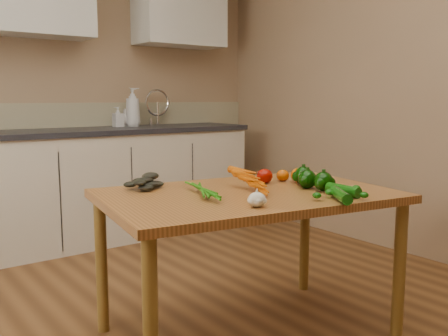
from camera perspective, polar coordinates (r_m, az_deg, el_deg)
The scene contains 17 objects.
room at distance 2.15m, azimuth -1.92°, elevation 10.87°, with size 4.04×5.04×2.64m.
counter_run at distance 4.10m, azimuth -15.68°, elevation -1.88°, with size 2.84×0.64×1.14m.
table at distance 2.33m, azimuth 2.70°, elevation -4.64°, with size 1.44×1.06×0.71m.
soap_bottle_a at distance 4.34m, azimuth -10.40°, elevation 6.86°, with size 0.13×0.13×0.33m, color silver.
soap_bottle_b at distance 4.29m, azimuth -12.02°, elevation 5.74°, with size 0.08×0.08×0.17m, color silver.
soap_bottle_c at distance 4.36m, azimuth -11.23°, elevation 5.68°, with size 0.12×0.12×0.15m, color silver.
carrot_bunch at distance 2.30m, azimuth 1.44°, elevation -2.00°, with size 0.25×0.19×0.07m, color #C65404, non-canonical shape.
leafy_greens at distance 2.39m, azimuth -8.92°, elevation -1.39°, with size 0.19×0.17×0.09m, color black, non-canonical shape.
garlic_bulb at distance 2.00m, azimuth 3.79°, elevation -3.62°, with size 0.07×0.07×0.06m, color silver.
pepper_a at distance 2.44m, azimuth 9.50°, elevation -1.27°, with size 0.09×0.09×0.09m, color black.
pepper_b at distance 2.53m, azimuth 9.06°, elevation -0.88°, with size 0.09×0.09×0.09m, color black.
pepper_c at distance 2.38m, azimuth 11.30°, elevation -1.53°, with size 0.09×0.09×0.09m, color black.
tomato_a at distance 2.55m, azimuth 4.67°, elevation -0.92°, with size 0.08×0.08×0.08m, color #960D02.
tomato_b at distance 2.63m, azimuth 6.73°, elevation -0.85°, with size 0.07×0.07×0.06m, color #CC5405.
tomato_c at distance 2.61m, azimuth 8.51°, elevation -0.81°, with size 0.08×0.08×0.07m, color #CC5405.
zucchini_a at distance 2.29m, azimuth 13.46°, elevation -2.47°, with size 0.05×0.05×0.17m, color #0A4607.
zucchini_b at distance 2.17m, azimuth 13.17°, elevation -3.04°, with size 0.05×0.05×0.20m, color #0A4607.
Camera 1 is at (-1.23, -1.59, 1.14)m, focal length 40.00 mm.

